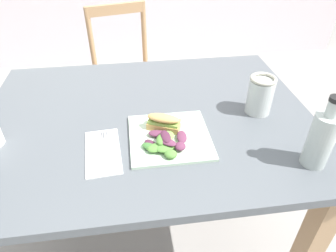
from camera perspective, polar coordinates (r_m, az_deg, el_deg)
ground_plane at (r=1.62m, az=-0.05°, el=-20.36°), size 8.40×8.40×0.00m
dining_table at (r=1.17m, az=-3.51°, el=-3.04°), size 1.18×0.90×0.74m
chair_wooden_far at (r=1.98m, az=-7.74°, el=8.93°), size 0.48×0.48×0.87m
plate_lunch at (r=0.99m, az=0.32°, el=-2.08°), size 0.26×0.26×0.01m
sandwich_half_front at (r=1.00m, az=-0.82°, el=0.77°), size 0.12×0.09×0.06m
salad_mixed_greens at (r=0.93m, az=-0.56°, el=-3.20°), size 0.16×0.15×0.04m
napkin_folded at (r=0.96m, az=-12.16°, el=-4.76°), size 0.12×0.22×0.00m
fork_on_napkin at (r=0.97m, az=-12.14°, el=-3.93°), size 0.03×0.19×0.00m
bottle_cold_brew at (r=0.95m, az=26.68°, el=-2.66°), size 0.07×0.07×0.23m
mason_jar_iced_tea at (r=1.13m, az=16.93°, el=5.27°), size 0.09×0.09×0.14m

